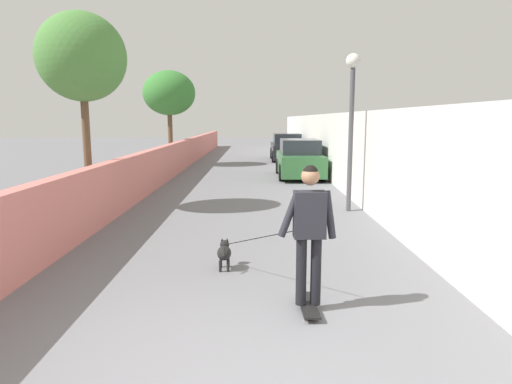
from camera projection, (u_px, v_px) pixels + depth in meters
The scene contains 11 objects.
ground_plane at pixel (249, 179), 17.78m from camera, with size 80.00×80.00×0.00m, color slate.
wall_left at pixel (156, 168), 15.70m from camera, with size 48.00×0.30×1.34m, color #CC726B.
fence_right at pixel (340, 150), 15.61m from camera, with size 48.00×0.30×2.55m, color silver.
tree_left_near at pixel (82, 58), 10.75m from camera, with size 2.11×2.11×4.87m.
tree_left_mid at pixel (169, 93), 22.13m from camera, with size 2.57×2.57×4.72m.
lamp_post at pixel (352, 103), 11.16m from camera, with size 0.36×0.36×3.94m.
skateboard at pixel (308, 305), 5.54m from camera, with size 0.81×0.23×0.08m.
person_skateboarder at pixel (309, 224), 5.38m from camera, with size 0.23×0.71×1.72m.
dog at pixel (225, 252), 7.05m from camera, with size 1.85×1.26×1.06m.
car_near at pixel (300, 160), 18.30m from camera, with size 4.04×1.80×1.54m.
car_far at pixel (287, 148), 25.80m from camera, with size 4.26×1.80×1.54m.
Camera 1 is at (-3.64, -0.26, 2.34)m, focal length 31.47 mm.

